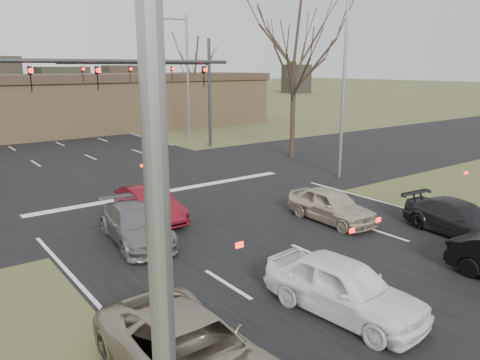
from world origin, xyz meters
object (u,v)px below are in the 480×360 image
(car_silver_suv, at_px, (191,354))
(building, at_px, (57,104))
(car_white_sedan, at_px, (343,287))
(streetlight_left, at_px, (177,124))
(streetlight_right_near, at_px, (342,74))
(streetlight_right_far, at_px, (186,71))
(car_charcoal_sedan, at_px, (460,219))
(car_silver_ahead, at_px, (331,205))
(mast_arm_far, at_px, (176,80))
(mast_arm_near, at_px, (48,90))
(car_grey_ahead, at_px, (136,225))
(car_red_ahead, at_px, (150,204))

(car_silver_suv, bearing_deg, building, 76.81)
(car_white_sedan, bearing_deg, streetlight_left, -155.32)
(streetlight_right_near, xyz_separation_m, streetlight_right_far, (0.50, 17.00, 0.00))
(streetlight_right_far, height_order, car_charcoal_sedan, streetlight_right_far)
(car_white_sedan, relative_size, car_silver_ahead, 1.09)
(building, bearing_deg, mast_arm_far, -74.42)
(streetlight_right_far, xyz_separation_m, car_silver_suv, (-15.82, -27.05, -4.91))
(streetlight_right_near, distance_m, car_charcoal_sedan, 10.58)
(mast_arm_near, relative_size, streetlight_right_near, 1.21)
(car_grey_ahead, bearing_deg, car_charcoal_sedan, -26.04)
(car_charcoal_sedan, height_order, car_silver_ahead, car_silver_ahead)
(building, height_order, mast_arm_near, mast_arm_near)
(car_grey_ahead, xyz_separation_m, car_red_ahead, (1.46, 1.90, 0.04))
(car_silver_suv, xyz_separation_m, car_red_ahead, (3.82, 9.56, -0.01))
(car_silver_suv, relative_size, car_charcoal_sedan, 1.14)
(mast_arm_far, xyz_separation_m, car_red_ahead, (-8.86, -13.48, -4.35))
(building, relative_size, mast_arm_near, 3.50)
(streetlight_right_near, relative_size, car_silver_suv, 2.05)
(mast_arm_near, relative_size, car_red_ahead, 2.98)
(car_silver_ahead, bearing_deg, car_silver_suv, -150.21)
(streetlight_left, height_order, streetlight_right_near, same)
(building, relative_size, car_silver_ahead, 10.93)
(streetlight_right_far, bearing_deg, building, 123.65)
(building, bearing_deg, car_charcoal_sedan, -84.46)
(building, bearing_deg, car_silver_suv, -102.59)
(streetlight_right_near, xyz_separation_m, car_grey_ahead, (-12.96, -2.38, -4.95))
(mast_arm_far, relative_size, car_silver_suv, 2.28)
(building, height_order, mast_arm_far, mast_arm_far)
(car_white_sedan, height_order, car_silver_ahead, car_white_sedan)
(streetlight_right_near, height_order, car_silver_suv, streetlight_right_near)
(car_charcoal_sedan, xyz_separation_m, car_silver_ahead, (-2.57, 3.86, 0.04))
(mast_arm_far, distance_m, streetlight_left, 30.89)
(car_charcoal_sedan, distance_m, car_grey_ahead, 11.61)
(streetlight_left, distance_m, streetlight_right_far, 35.92)
(streetlight_right_far, height_order, car_silver_ahead, streetlight_right_far)
(streetlight_right_near, height_order, car_charcoal_sedan, streetlight_right_near)
(car_white_sedan, height_order, car_red_ahead, car_white_sedan)
(streetlight_right_far, relative_size, car_charcoal_sedan, 2.35)
(streetlight_left, height_order, streetlight_right_far, same)
(building, distance_m, mast_arm_far, 15.75)
(car_grey_ahead, relative_size, car_silver_ahead, 1.13)
(car_red_ahead, bearing_deg, car_silver_suv, -110.41)
(car_silver_suv, height_order, car_silver_ahead, car_silver_suv)
(car_silver_suv, relative_size, car_white_sedan, 1.16)
(mast_arm_far, height_order, streetlight_right_far, streetlight_right_far)
(car_white_sedan, distance_m, car_grey_ahead, 7.86)
(car_grey_ahead, distance_m, car_red_ahead, 2.39)
(streetlight_left, bearing_deg, building, 75.55)
(streetlight_right_far, relative_size, car_red_ahead, 2.46)
(building, relative_size, car_silver_suv, 8.71)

